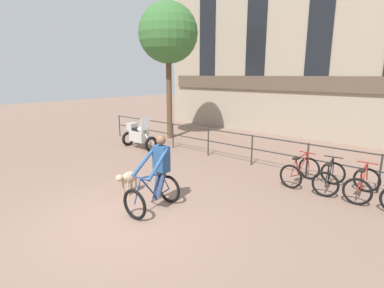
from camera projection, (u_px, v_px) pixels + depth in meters
ground_plane at (127, 219)px, 6.42m from camera, size 60.00×60.00×0.00m
canal_railing at (252, 145)px, 10.07m from camera, size 15.05×0.05×1.05m
building_facade at (321, 42)px, 13.47m from camera, size 18.00×0.72×8.93m
cyclist_with_bike at (157, 177)px, 6.76m from camera, size 0.76×1.22×1.70m
dog at (128, 178)px, 7.70m from camera, size 0.35×0.86×0.60m
parked_motorcycle at (139, 135)px, 12.40m from camera, size 1.70×0.68×1.35m
parked_bicycle_near_lamp at (300, 171)px, 8.42m from camera, size 0.77×1.17×0.86m
parked_bicycle_mid_left at (329, 178)px, 7.92m from camera, size 0.79×1.18×0.86m
parked_bicycle_mid_right at (362, 184)px, 7.42m from camera, size 0.67×1.12×0.86m
tree_canalside_left at (168, 34)px, 13.52m from camera, size 2.70×2.70×6.20m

